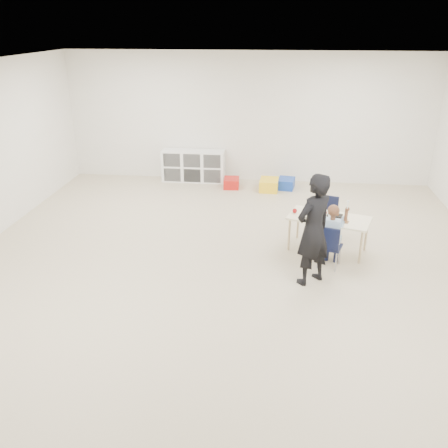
# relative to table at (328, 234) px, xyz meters

# --- Properties ---
(room) EXTENTS (9.00, 9.02, 2.80)m
(room) POSITION_rel_table_xyz_m (-1.50, -1.00, 1.12)
(room) COLOR #C2B495
(room) RESTS_ON ground
(table) EXTENTS (1.35, 0.96, 0.56)m
(table) POSITION_rel_table_xyz_m (0.00, 0.00, 0.00)
(table) COLOR #FAE9C8
(table) RESTS_ON ground
(chair_near) EXTENTS (0.41, 0.39, 0.67)m
(chair_near) POSITION_rel_table_xyz_m (-0.02, -0.55, 0.05)
(chair_near) COLOR black
(chair_near) RESTS_ON ground
(chair_far) EXTENTS (0.41, 0.39, 0.67)m
(chair_far) POSITION_rel_table_xyz_m (0.02, 0.55, 0.05)
(chair_far) COLOR black
(chair_far) RESTS_ON ground
(child) EXTENTS (0.57, 0.57, 1.06)m
(child) POSITION_rel_table_xyz_m (-0.02, -0.55, 0.25)
(child) COLOR #B0CDEF
(child) RESTS_ON chair_near
(lunch_tray_near) EXTENTS (0.26, 0.22, 0.03)m
(lunch_tray_near) POSITION_rel_table_xyz_m (0.09, 0.04, 0.29)
(lunch_tray_near) COLOR black
(lunch_tray_near) RESTS_ON table
(lunch_tray_far) EXTENTS (0.26, 0.22, 0.03)m
(lunch_tray_far) POSITION_rel_table_xyz_m (-0.28, 0.16, 0.29)
(lunch_tray_far) COLOR black
(lunch_tray_far) RESTS_ON table
(milk_carton) EXTENTS (0.09, 0.09, 0.10)m
(milk_carton) POSITION_rel_table_xyz_m (0.01, -0.11, 0.33)
(milk_carton) COLOR white
(milk_carton) RESTS_ON table
(bread_roll) EXTENTS (0.09, 0.09, 0.07)m
(bread_roll) POSITION_rel_table_xyz_m (0.21, -0.16, 0.31)
(bread_roll) COLOR #B6814B
(bread_roll) RESTS_ON table
(apple_near) EXTENTS (0.07, 0.07, 0.07)m
(apple_near) POSITION_rel_table_xyz_m (-0.07, 0.09, 0.31)
(apple_near) COLOR maroon
(apple_near) RESTS_ON table
(apple_far) EXTENTS (0.07, 0.07, 0.07)m
(apple_far) POSITION_rel_table_xyz_m (-0.53, 0.13, 0.31)
(apple_far) COLOR maroon
(apple_far) RESTS_ON table
(cubby_shelf) EXTENTS (1.40, 0.40, 0.70)m
(cubby_shelf) POSITION_rel_table_xyz_m (-2.70, 3.28, 0.07)
(cubby_shelf) COLOR white
(cubby_shelf) RESTS_ON ground
(adult) EXTENTS (0.68, 0.66, 1.57)m
(adult) POSITION_rel_table_xyz_m (-0.32, -1.03, 0.50)
(adult) COLOR black
(adult) RESTS_ON ground
(bin_red) EXTENTS (0.35, 0.43, 0.20)m
(bin_red) POSITION_rel_table_xyz_m (-1.80, 2.90, -0.18)
(bin_red) COLOR red
(bin_red) RESTS_ON ground
(bin_yellow) EXTENTS (0.41, 0.52, 0.24)m
(bin_yellow) POSITION_rel_table_xyz_m (-0.98, 2.80, -0.16)
(bin_yellow) COLOR yellow
(bin_yellow) RESTS_ON ground
(bin_blue) EXTENTS (0.40, 0.48, 0.21)m
(bin_blue) POSITION_rel_table_xyz_m (-0.61, 2.98, -0.18)
(bin_blue) COLOR #163BA6
(bin_blue) RESTS_ON ground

